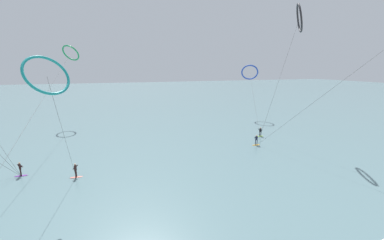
{
  "coord_description": "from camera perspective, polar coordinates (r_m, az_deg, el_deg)",
  "views": [
    {
      "loc": [
        -7.55,
        -2.22,
        12.58
      ],
      "look_at": [
        0.0,
        20.41,
        7.42
      ],
      "focal_mm": 23.09,
      "sensor_mm": 36.0,
      "label": 1
    }
  ],
  "objects": [
    {
      "name": "surfer_lime",
      "position": [
        46.9,
        15.5,
        -2.78
      ],
      "size": [
        1.4,
        0.59,
        1.7
      ],
      "rotation": [
        0.0,
        0.0,
        3.21
      ],
      "color": "#8CC62D",
      "rests_on": "ground"
    },
    {
      "name": "kite_teal",
      "position": [
        25.98,
        -30.54,
        8.9
      ],
      "size": [
        4.65,
        6.12,
        13.64
      ],
      "rotation": [
        0.0,
        0.0,
        0.69
      ],
      "color": "teal",
      "rests_on": "ground"
    },
    {
      "name": "surfer_coral",
      "position": [
        31.89,
        -25.28,
        -10.68
      ],
      "size": [
        1.4,
        0.62,
        1.7
      ],
      "rotation": [
        0.0,
        0.0,
        1.4
      ],
      "color": "#EA7260",
      "rests_on": "ground"
    },
    {
      "name": "sea_water",
      "position": [
        108.62,
        -14.39,
        5.19
      ],
      "size": [
        400.0,
        200.0,
        0.08
      ],
      "primitive_type": "cube",
      "color": "slate",
      "rests_on": "ground"
    },
    {
      "name": "surfer_amber",
      "position": [
        41.57,
        14.63,
        -4.64
      ],
      "size": [
        1.4,
        0.62,
        1.7
      ],
      "rotation": [
        0.0,
        0.0,
        6.08
      ],
      "color": "orange",
      "rests_on": "ground"
    },
    {
      "name": "kite_emerald",
      "position": [
        61.87,
        -26.24,
        13.68
      ],
      "size": [
        4.83,
        52.8,
        17.23
      ],
      "rotation": [
        0.0,
        0.0,
        2.54
      ],
      "color": "#199351",
      "rests_on": "ground"
    },
    {
      "name": "kite_cobalt",
      "position": [
        63.31,
        13.19,
        10.67
      ],
      "size": [
        9.67,
        18.64,
        13.13
      ],
      "rotation": [
        0.0,
        0.0,
        2.61
      ],
      "color": "#2647B7",
      "rests_on": "ground"
    },
    {
      "name": "kite_charcoal",
      "position": [
        44.74,
        23.56,
        20.77
      ],
      "size": [
        4.86,
        6.13,
        22.2
      ],
      "rotation": [
        0.0,
        0.0,
        0.95
      ],
      "color": "black",
      "rests_on": "ground"
    },
    {
      "name": "surfer_violet",
      "position": [
        35.47,
        -34.88,
        -9.46
      ],
      "size": [
        1.4,
        0.69,
        1.7
      ],
      "rotation": [
        0.0,
        0.0,
        5.15
      ],
      "color": "purple",
      "rests_on": "ground"
    }
  ]
}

